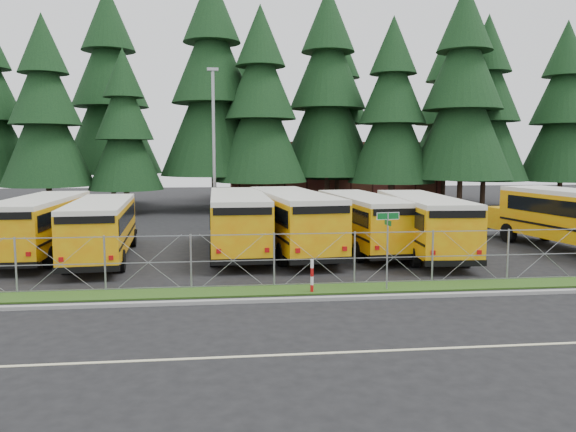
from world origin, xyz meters
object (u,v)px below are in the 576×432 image
object	(u,v)px
bus_6	(420,225)
bus_0	(44,227)
bus_4	(291,222)
bus_1	(102,230)
bus_3	(238,223)
striped_bollard	(312,276)
street_sign	(388,234)
bus_5	(361,223)
light_standard	(214,143)

from	to	relation	value
bus_6	bus_0	bearing A→B (deg)	178.52
bus_0	bus_4	world-z (taller)	bus_4
bus_1	bus_3	xyz separation A→B (m)	(6.20, 1.03, 0.11)
bus_1	striped_bollard	distance (m)	11.27
bus_6	street_sign	distance (m)	7.81
bus_1	striped_bollard	size ratio (longest dim) A/B	8.69
bus_1	street_sign	xyz separation A→B (m)	(11.28, -7.21, 0.67)
bus_3	bus_6	distance (m)	8.85
bus_5	bus_6	distance (m)	2.95
bus_5	bus_6	bearing A→B (deg)	-34.62
street_sign	bus_1	bearing A→B (deg)	147.40
bus_0	bus_6	world-z (taller)	bus_6
bus_3	light_standard	xyz separation A→B (m)	(-1.23, 8.70, 4.03)
bus_0	bus_3	size ratio (longest dim) A/B	0.96
bus_4	street_sign	world-z (taller)	bus_4
bus_4	bus_3	bearing A→B (deg)	169.93
bus_4	bus_6	bearing A→B (deg)	-17.63
bus_5	striped_bollard	xyz separation A→B (m)	(-3.83, -8.42, -0.79)
bus_3	light_standard	distance (m)	9.66
street_sign	light_standard	world-z (taller)	light_standard
bus_6	street_sign	xyz separation A→B (m)	(-3.67, -6.86, 0.61)
bus_3	light_standard	world-z (taller)	light_standard
light_standard	bus_4	bearing A→B (deg)	-66.53
bus_3	street_sign	bearing A→B (deg)	-59.26
bus_4	bus_5	distance (m)	3.59
bus_3	striped_bollard	size ratio (longest dim) A/B	9.38
bus_1	bus_5	size ratio (longest dim) A/B	0.98
bus_4	light_standard	size ratio (longest dim) A/B	1.13
street_sign	striped_bollard	xyz separation A→B (m)	(-2.71, -0.07, -1.43)
bus_6	street_sign	bearing A→B (deg)	-114.62
bus_5	street_sign	size ratio (longest dim) A/B	3.78
bus_6	striped_bollard	size ratio (longest dim) A/B	9.03
bus_0	bus_5	world-z (taller)	bus_0
striped_bollard	light_standard	distance (m)	18.06
bus_3	street_sign	world-z (taller)	bus_3
bus_0	bus_5	bearing A→B (deg)	-0.18
bus_4	street_sign	bearing A→B (deg)	-79.53
bus_6	bus_3	bearing A→B (deg)	174.57
bus_3	striped_bollard	distance (m)	8.68
bus_5	light_standard	size ratio (longest dim) A/B	1.05
bus_3	bus_4	distance (m)	2.62
bus_6	bus_4	bearing A→B (deg)	172.34
bus_5	bus_0	bearing A→B (deg)	175.36
bus_0	bus_5	xyz separation A→B (m)	(15.35, -0.08, -0.02)
striped_bollard	light_standard	size ratio (longest dim) A/B	0.12
bus_5	bus_6	xyz separation A→B (m)	(2.55, -1.49, 0.03)
bus_5	bus_6	world-z (taller)	bus_6
bus_5	light_standard	world-z (taller)	light_standard
bus_5	light_standard	xyz separation A→B (m)	(-7.43, 8.59, 4.11)
bus_4	bus_6	distance (m)	6.25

